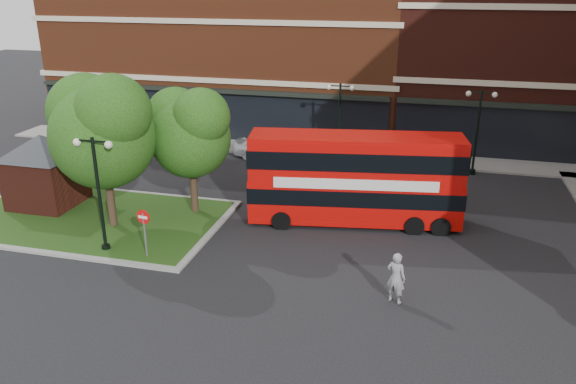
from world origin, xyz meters
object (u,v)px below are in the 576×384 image
(woman, at_px, (396,278))
(bus, at_px, (355,173))
(car_white, at_px, (357,156))
(car_silver, at_px, (269,147))

(woman, bearing_deg, bus, -48.25)
(car_white, bearing_deg, woman, -165.97)
(bus, xyz_separation_m, woman, (2.45, -6.61, -1.47))
(car_silver, bearing_deg, bus, -139.24)
(bus, bearing_deg, woman, -78.72)
(woman, relative_size, car_white, 0.51)
(woman, xyz_separation_m, car_white, (-3.45, 15.24, -0.35))
(bus, distance_m, car_white, 8.87)
(bus, height_order, woman, bus)
(car_white, bearing_deg, car_silver, 91.28)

